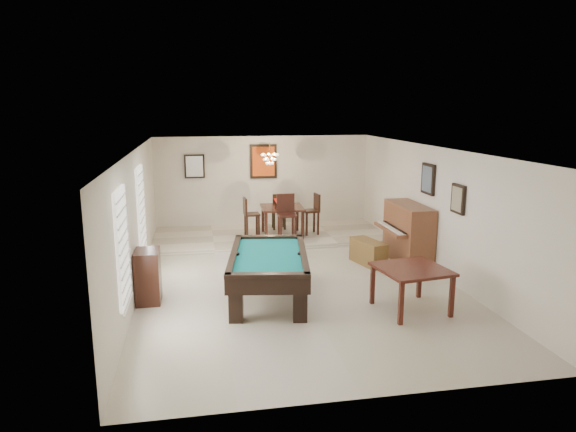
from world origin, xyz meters
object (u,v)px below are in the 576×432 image
object	(u,v)px
pool_table	(269,277)
piano_bench	(368,252)
dining_chair_south	(287,219)
chandelier	(270,155)
upright_piano	(402,234)
apothecary_chest	(148,276)
flower_vase	(282,198)
dining_chair_west	(252,217)
square_table	(411,289)
dining_chair_east	(310,214)
dining_chair_north	(279,211)
dining_table	(282,219)

from	to	relation	value
pool_table	piano_bench	distance (m)	2.97
dining_chair_south	chandelier	distance (m)	1.77
upright_piano	dining_chair_south	distance (m)	2.82
apothecary_chest	chandelier	world-z (taller)	chandelier
piano_bench	chandelier	xyz separation A→B (m)	(-1.79, 2.61, 1.93)
upright_piano	flower_vase	world-z (taller)	upright_piano
apothecary_chest	dining_chair_west	xyz separation A→B (m)	(2.27, 3.82, 0.16)
square_table	upright_piano	distance (m)	2.78
square_table	dining_chair_east	bearing A→B (deg)	96.77
flower_vase	dining_chair_east	world-z (taller)	flower_vase
flower_vase	dining_chair_west	xyz separation A→B (m)	(-0.79, -0.02, -0.47)
upright_piano	chandelier	bearing A→B (deg)	134.13
flower_vase	dining_chair_east	bearing A→B (deg)	1.54
piano_bench	dining_chair_east	xyz separation A→B (m)	(-0.75, 2.45, 0.38)
pool_table	dining_chair_south	size ratio (longest dim) A/B	2.08
dining_chair_south	dining_chair_north	distance (m)	1.50
upright_piano	dining_table	xyz separation A→B (m)	(-2.26, 2.43, -0.10)
square_table	piano_bench	xyz separation A→B (m)	(0.15, 2.62, -0.11)
dining_chair_south	dining_chair_east	bearing A→B (deg)	45.40
dining_chair_south	dining_table	bearing A→B (deg)	89.72
flower_vase	dining_chair_south	world-z (taller)	dining_chair_south
dining_chair_west	piano_bench	bearing A→B (deg)	-140.51
square_table	dining_chair_south	size ratio (longest dim) A/B	0.92
upright_piano	dining_chair_south	world-z (taller)	upright_piano
square_table	dining_chair_north	size ratio (longest dim) A/B	1.10
pool_table	square_table	xyz separation A→B (m)	(2.30, -0.95, -0.04)
chandelier	dining_chair_south	bearing A→B (deg)	-73.44
dining_chair_south	dining_chair_west	world-z (taller)	dining_chair_south
dining_chair_east	apothecary_chest	bearing A→B (deg)	-51.35
pool_table	dining_chair_north	distance (m)	4.95
dining_chair_north	dining_chair_west	size ratio (longest dim) A/B	0.97
dining_chair_north	upright_piano	bearing A→B (deg)	126.68
square_table	dining_table	world-z (taller)	dining_table
pool_table	dining_chair_east	distance (m)	4.46
pool_table	dining_chair_north	bearing A→B (deg)	87.47
dining_chair_south	upright_piano	bearing A→B (deg)	-36.41
dining_table	square_table	bearing A→B (deg)	-74.96
apothecary_chest	flower_vase	distance (m)	4.95
dining_chair_west	dining_table	bearing A→B (deg)	-92.83
dining_chair_south	dining_chair_east	world-z (taller)	dining_chair_south
dining_chair_north	chandelier	xyz separation A→B (m)	(-0.32, -0.57, 1.59)
upright_piano	dining_chair_north	xyz separation A→B (m)	(-2.22, 3.18, -0.04)
pool_table	dining_chair_north	world-z (taller)	dining_chair_north
dining_chair_east	chandelier	bearing A→B (deg)	-105.81
upright_piano	piano_bench	size ratio (longest dim) A/B	1.63
dining_table	dining_chair_north	distance (m)	0.75
dining_chair_north	dining_chair_west	bearing A→B (deg)	44.94
pool_table	square_table	size ratio (longest dim) A/B	2.27
chandelier	flower_vase	bearing A→B (deg)	-33.21
dining_table	chandelier	size ratio (longest dim) A/B	1.77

